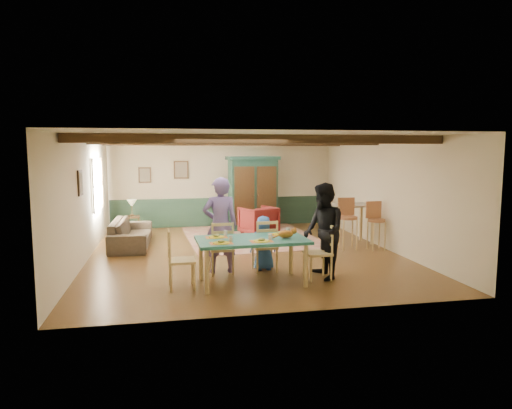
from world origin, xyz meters
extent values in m
plane|color=#543417|center=(0.00, 0.00, 0.00)|extent=(8.00, 8.00, 0.00)
cube|color=beige|center=(0.00, 4.00, 1.35)|extent=(7.00, 0.02, 2.70)
cube|color=beige|center=(-3.50, 0.00, 1.35)|extent=(0.02, 8.00, 2.70)
cube|color=beige|center=(3.50, 0.00, 1.35)|extent=(0.02, 8.00, 2.70)
cube|color=white|center=(0.00, 0.00, 2.70)|extent=(7.00, 8.00, 0.02)
cube|color=#1E3728|center=(0.00, 3.98, 0.45)|extent=(6.95, 0.03, 0.90)
cube|color=black|center=(0.00, -2.30, 2.61)|extent=(6.95, 0.16, 0.16)
cube|color=black|center=(0.00, 0.40, 2.61)|extent=(6.95, 0.16, 0.16)
cube|color=black|center=(0.00, 3.00, 2.61)|extent=(6.95, 0.16, 0.16)
imported|color=slate|center=(-0.74, -1.56, 0.95)|extent=(0.71, 0.48, 1.89)
imported|color=black|center=(1.10, -2.37, 0.90)|extent=(0.72, 0.90, 1.81)
imported|color=#2956A4|center=(0.14, -1.53, 0.55)|extent=(0.55, 0.37, 1.10)
cube|color=beige|center=(0.51, 1.96, 0.01)|extent=(3.68, 4.29, 0.01)
cube|color=#122D23|center=(0.81, 3.19, 1.11)|extent=(1.62, 0.77, 2.22)
imported|color=#470E0F|center=(0.79, 2.20, 0.41)|extent=(1.16, 1.17, 0.82)
imported|color=#3A3024|center=(-2.65, 1.33, 0.34)|extent=(0.96, 2.33, 0.67)
camera|label=1|loc=(-1.75, -10.35, 2.42)|focal=32.00mm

